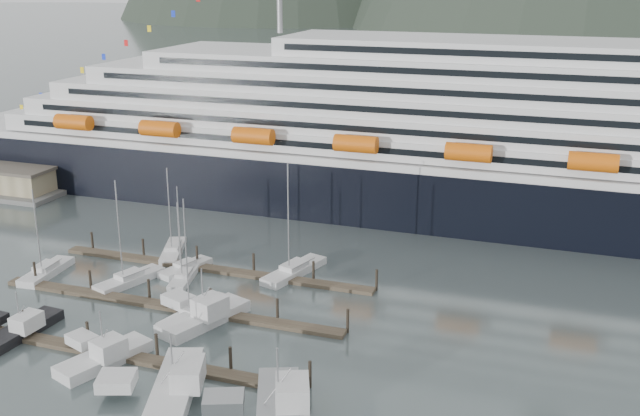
# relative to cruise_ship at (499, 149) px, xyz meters

# --- Properties ---
(ground) EXTENTS (1600.00, 1600.00, 0.00)m
(ground) POSITION_rel_cruise_ship_xyz_m (-30.03, -54.94, -12.04)
(ground) COLOR #495657
(ground) RESTS_ON ground
(cruise_ship) EXTENTS (210.00, 30.40, 50.30)m
(cruise_ship) POSITION_rel_cruise_ship_xyz_m (0.00, 0.00, 0.00)
(cruise_ship) COLOR black
(cruise_ship) RESTS_ON ground
(dock_near) EXTENTS (48.18, 2.28, 3.20)m
(dock_near) POSITION_rel_cruise_ship_xyz_m (-34.95, -64.89, -11.73)
(dock_near) COLOR #42362A
(dock_near) RESTS_ON ground
(dock_mid) EXTENTS (48.18, 2.28, 3.20)m
(dock_mid) POSITION_rel_cruise_ship_xyz_m (-34.95, -51.89, -11.73)
(dock_mid) COLOR #42362A
(dock_mid) RESTS_ON ground
(dock_far) EXTENTS (48.18, 2.28, 3.20)m
(dock_far) POSITION_rel_cruise_ship_xyz_m (-34.95, -38.89, -11.73)
(dock_far) COLOR #42362A
(dock_far) RESTS_ON ground
(sailboat_a) EXTENTS (3.76, 10.18, 13.40)m
(sailboat_a) POSITION_rel_cruise_ship_xyz_m (-56.40, -48.18, -11.61)
(sailboat_a) COLOR silver
(sailboat_a) RESTS_ON ground
(sailboat_b) EXTENTS (4.33, 9.22, 14.19)m
(sailboat_b) POSITION_rel_cruise_ship_xyz_m (-37.14, -43.39, -11.62)
(sailboat_b) COLOR silver
(sailboat_b) RESTS_ON ground
(sailboat_c) EXTENTS (6.01, 10.66, 15.43)m
(sailboat_c) POSITION_rel_cruise_ship_xyz_m (-43.68, -46.82, -11.59)
(sailboat_c) COLOR silver
(sailboat_c) RESTS_ON ground
(sailboat_d) EXTENTS (5.39, 11.53, 16.05)m
(sailboat_d) POSITION_rel_cruise_ship_xyz_m (-30.10, -52.94, -11.60)
(sailboat_d) COLOR silver
(sailboat_d) RESTS_ON ground
(sailboat_e) EXTENTS (6.06, 10.36, 14.17)m
(sailboat_e) POSITION_rel_cruise_ship_xyz_m (-43.73, -34.95, -11.61)
(sailboat_e) COLOR silver
(sailboat_e) RESTS_ON ground
(sailboat_f) EXTENTS (4.89, 8.95, 10.91)m
(sailboat_f) POSITION_rel_cruise_ship_xyz_m (-38.62, -40.34, -11.64)
(sailboat_f) COLOR silver
(sailboat_f) RESTS_ON ground
(sailboat_g) EXTENTS (6.08, 12.30, 16.94)m
(sailboat_g) POSITION_rel_cruise_ship_xyz_m (-23.47, -36.34, -11.58)
(sailboat_g) COLOR silver
(sailboat_g) RESTS_ON ground
(trawler_a) EXTENTS (8.21, 11.36, 6.10)m
(trawler_a) POSITION_rel_cruise_ship_xyz_m (-47.22, -64.35, -11.22)
(trawler_a) COLOR black
(trawler_a) RESTS_ON ground
(trawler_b) EXTENTS (9.30, 11.28, 6.96)m
(trawler_b) POSITION_rel_cruise_ship_xyz_m (-34.01, -66.72, -11.15)
(trawler_b) COLOR silver
(trawler_b) RESTS_ON ground
(trawler_c) EXTENTS (12.00, 15.46, 7.70)m
(trawler_c) POSITION_rel_cruise_ship_xyz_m (-23.59, -70.00, -11.08)
(trawler_c) COLOR silver
(trawler_c) RESTS_ON ground
(trawler_d) EXTENTS (11.66, 14.24, 8.21)m
(trawler_d) POSITION_rel_cruise_ship_xyz_m (-12.17, -70.00, -11.04)
(trawler_d) COLOR #929497
(trawler_d) RESTS_ON ground
(trawler_e) EXTENTS (10.47, 12.75, 7.91)m
(trawler_e) POSITION_rel_cruise_ship_xyz_m (-28.40, -54.29, -11.06)
(trawler_e) COLOR silver
(trawler_e) RESTS_ON ground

